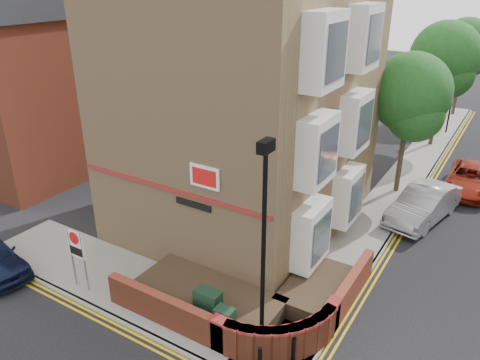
% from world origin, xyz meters
% --- Properties ---
extents(ground, '(120.00, 120.00, 0.00)m').
position_xyz_m(ground, '(0.00, 0.00, 0.00)').
color(ground, black).
rests_on(ground, ground).
extents(pavement_corner, '(13.00, 3.00, 0.12)m').
position_xyz_m(pavement_corner, '(-3.50, 1.50, 0.06)').
color(pavement_corner, gray).
rests_on(pavement_corner, ground).
extents(pavement_main, '(2.00, 32.00, 0.12)m').
position_xyz_m(pavement_main, '(2.00, 16.00, 0.06)').
color(pavement_main, gray).
rests_on(pavement_main, ground).
extents(kerb_side, '(13.00, 0.15, 0.12)m').
position_xyz_m(kerb_side, '(-3.50, 0.00, 0.06)').
color(kerb_side, gray).
rests_on(kerb_side, ground).
extents(kerb_main_near, '(0.15, 32.00, 0.12)m').
position_xyz_m(kerb_main_near, '(3.00, 16.00, 0.06)').
color(kerb_main_near, gray).
rests_on(kerb_main_near, ground).
extents(yellow_lines_side, '(13.00, 0.28, 0.01)m').
position_xyz_m(yellow_lines_side, '(-3.50, -0.25, 0.01)').
color(yellow_lines_side, gold).
rests_on(yellow_lines_side, ground).
extents(yellow_lines_main, '(0.28, 32.00, 0.01)m').
position_xyz_m(yellow_lines_main, '(3.25, 16.00, 0.01)').
color(yellow_lines_main, gold).
rests_on(yellow_lines_main, ground).
extents(corner_building, '(8.95, 10.40, 13.60)m').
position_xyz_m(corner_building, '(-2.84, 8.00, 6.23)').
color(corner_building, '#A78359').
rests_on(corner_building, ground).
extents(garden_wall, '(6.80, 6.00, 1.20)m').
position_xyz_m(garden_wall, '(0.00, 2.50, 0.00)').
color(garden_wall, brown).
rests_on(garden_wall, ground).
extents(lamppost, '(0.25, 0.50, 6.30)m').
position_xyz_m(lamppost, '(1.60, 1.20, 3.34)').
color(lamppost, black).
rests_on(lamppost, pavement_corner).
extents(utility_cabinet_large, '(0.80, 0.45, 1.20)m').
position_xyz_m(utility_cabinet_large, '(-0.30, 1.30, 0.72)').
color(utility_cabinet_large, '#16321D').
rests_on(utility_cabinet_large, pavement_corner).
extents(utility_cabinet_small, '(0.55, 0.40, 1.10)m').
position_xyz_m(utility_cabinet_small, '(0.50, 1.00, 0.67)').
color(utility_cabinet_small, '#16321D').
rests_on(utility_cabinet_small, pavement_corner).
extents(bollard_far, '(0.11, 0.11, 0.90)m').
position_xyz_m(bollard_far, '(2.60, 1.20, 0.57)').
color(bollard_far, black).
rests_on(bollard_far, pavement_corner).
extents(zone_sign, '(0.72, 0.07, 2.20)m').
position_xyz_m(zone_sign, '(-5.00, 0.50, 1.64)').
color(zone_sign, slate).
rests_on(zone_sign, pavement_corner).
extents(side_building, '(6.40, 10.40, 9.00)m').
position_xyz_m(side_building, '(-15.00, 8.00, 4.55)').
color(side_building, brown).
rests_on(side_building, ground).
extents(tree_near, '(3.64, 3.65, 6.70)m').
position_xyz_m(tree_near, '(2.00, 14.05, 4.70)').
color(tree_near, '#382B1E').
rests_on(tree_near, pavement_main).
extents(tree_mid, '(4.03, 4.03, 7.42)m').
position_xyz_m(tree_mid, '(2.00, 22.05, 5.20)').
color(tree_mid, '#382B1E').
rests_on(tree_mid, pavement_main).
extents(tree_far, '(3.81, 3.81, 7.00)m').
position_xyz_m(tree_far, '(2.00, 30.05, 4.91)').
color(tree_far, '#382B1E').
rests_on(tree_far, pavement_main).
extents(traffic_light_assembly, '(0.20, 0.16, 4.20)m').
position_xyz_m(traffic_light_assembly, '(2.40, 25.00, 2.78)').
color(traffic_light_assembly, black).
rests_on(traffic_light_assembly, pavement_main).
extents(silver_car_near, '(2.53, 4.79, 1.50)m').
position_xyz_m(silver_car_near, '(3.69, 11.78, 0.75)').
color(silver_car_near, '#9A9CA1').
rests_on(silver_car_near, ground).
extents(red_car_main, '(2.13, 4.55, 1.26)m').
position_xyz_m(red_car_main, '(5.00, 16.16, 0.63)').
color(red_car_main, maroon).
rests_on(red_car_main, ground).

